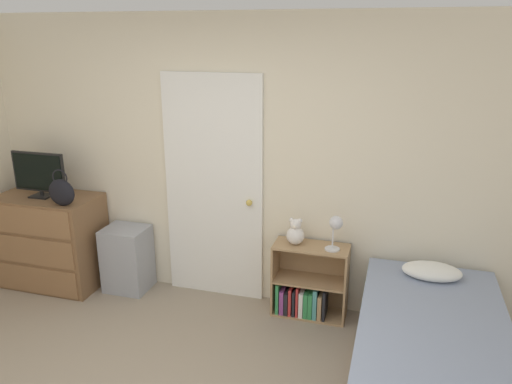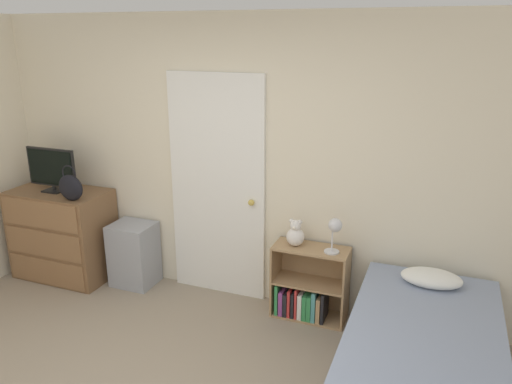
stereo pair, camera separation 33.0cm
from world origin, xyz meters
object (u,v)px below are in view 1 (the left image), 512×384
(handbag, at_px, (62,192))
(desk_lamp, at_px, (336,226))
(teddy_bear, at_px, (295,233))
(bed, at_px, (430,356))
(bookshelf, at_px, (307,289))
(tv, at_px, (39,174))
(storage_bin, at_px, (127,259))
(dresser, at_px, (51,240))

(handbag, xyz_separation_m, desk_lamp, (2.40, 0.27, -0.16))
(teddy_bear, height_order, bed, teddy_bear)
(bookshelf, bearing_deg, tv, -176.70)
(storage_bin, bearing_deg, tv, -171.59)
(tv, xyz_separation_m, desk_lamp, (2.75, 0.10, -0.25))
(dresser, distance_m, bed, 3.56)
(dresser, bearing_deg, tv, -146.63)
(storage_bin, xyz_separation_m, bookshelf, (1.74, 0.03, -0.08))
(handbag, relative_size, desk_lamp, 1.10)
(handbag, xyz_separation_m, bookshelf, (2.17, 0.31, -0.79))
(dresser, height_order, bed, dresser)
(bookshelf, bearing_deg, dresser, -177.04)
(bed, bearing_deg, teddy_bear, 145.84)
(bed, bearing_deg, handbag, 172.05)
(tv, distance_m, teddy_bear, 2.44)
(dresser, bearing_deg, storage_bin, 7.48)
(dresser, distance_m, teddy_bear, 2.41)
(tv, distance_m, handbag, 0.40)
(bookshelf, bearing_deg, bed, -37.08)
(desk_lamp, xyz_separation_m, bed, (0.77, -0.71, -0.59))
(dresser, height_order, desk_lamp, desk_lamp)
(dresser, relative_size, teddy_bear, 4.07)
(storage_bin, distance_m, bookshelf, 1.74)
(handbag, bearing_deg, desk_lamp, 6.39)
(teddy_bear, bearing_deg, tv, -176.52)
(teddy_bear, height_order, desk_lamp, desk_lamp)
(tv, xyz_separation_m, bed, (3.52, -0.61, -0.84))
(bookshelf, distance_m, bed, 1.25)
(teddy_bear, distance_m, bed, 1.42)
(bookshelf, xyz_separation_m, teddy_bear, (-0.11, 0.00, 0.52))
(handbag, height_order, storage_bin, handbag)
(tv, distance_m, storage_bin, 1.14)
(handbag, distance_m, storage_bin, 0.88)
(storage_bin, xyz_separation_m, desk_lamp, (1.97, -0.01, 0.56))
(dresser, distance_m, storage_bin, 0.78)
(bookshelf, distance_m, teddy_bear, 0.53)
(dresser, bearing_deg, bookshelf, 2.96)
(tv, bearing_deg, storage_bin, 8.41)
(dresser, xyz_separation_m, handbag, (0.33, -0.18, 0.58))
(bookshelf, bearing_deg, teddy_bear, 179.49)
(handbag, bearing_deg, storage_bin, 33.11)
(storage_bin, bearing_deg, teddy_bear, 1.08)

